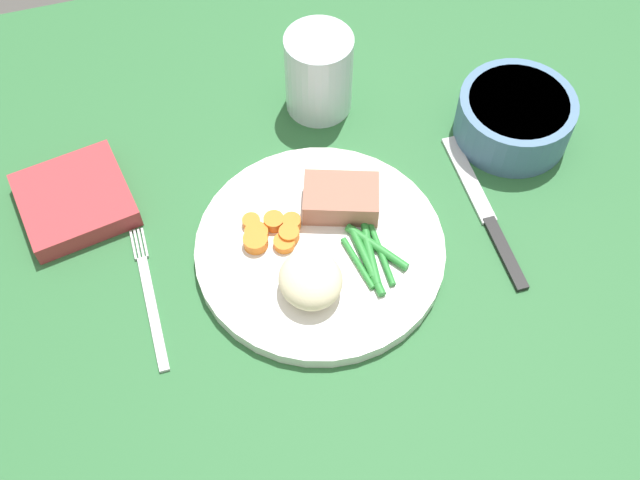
% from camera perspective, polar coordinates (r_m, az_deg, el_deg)
% --- Properties ---
extents(dining_table, '(1.20, 0.90, 0.02)m').
position_cam_1_polar(dining_table, '(0.83, -1.20, -1.01)').
color(dining_table, '#2D6B38').
rests_on(dining_table, ground).
extents(dinner_plate, '(0.26, 0.26, 0.02)m').
position_cam_1_polar(dinner_plate, '(0.81, 0.00, -0.68)').
color(dinner_plate, white).
rests_on(dinner_plate, dining_table).
extents(meat_portion, '(0.09, 0.07, 0.03)m').
position_cam_1_polar(meat_portion, '(0.82, 1.52, 3.01)').
color(meat_portion, '#A86B56').
rests_on(meat_portion, dinner_plate).
extents(mashed_potatoes, '(0.06, 0.07, 0.04)m').
position_cam_1_polar(mashed_potatoes, '(0.77, -0.68, -2.86)').
color(mashed_potatoes, beige).
rests_on(mashed_potatoes, dinner_plate).
extents(carrot_slices, '(0.06, 0.05, 0.01)m').
position_cam_1_polar(carrot_slices, '(0.81, -3.56, 0.56)').
color(carrot_slices, orange).
rests_on(carrot_slices, dinner_plate).
extents(green_beans, '(0.06, 0.11, 0.01)m').
position_cam_1_polar(green_beans, '(0.80, 3.66, -0.95)').
color(green_beans, '#2D8C38').
rests_on(green_beans, dinner_plate).
extents(fork, '(0.01, 0.17, 0.00)m').
position_cam_1_polar(fork, '(0.81, -12.13, -4.05)').
color(fork, silver).
rests_on(fork, dining_table).
extents(knife, '(0.02, 0.20, 0.01)m').
position_cam_1_polar(knife, '(0.86, 11.81, 1.89)').
color(knife, black).
rests_on(knife, dining_table).
extents(water_glass, '(0.08, 0.08, 0.10)m').
position_cam_1_polar(water_glass, '(0.91, -0.09, 11.63)').
color(water_glass, silver).
rests_on(water_glass, dining_table).
extents(salad_bowl, '(0.13, 0.13, 0.06)m').
position_cam_1_polar(salad_bowl, '(0.92, 13.84, 8.68)').
color(salad_bowl, '#4C7299').
rests_on(salad_bowl, dining_table).
extents(napkin, '(0.13, 0.13, 0.02)m').
position_cam_1_polar(napkin, '(0.88, -17.21, 2.76)').
color(napkin, '#B2383D').
rests_on(napkin, dining_table).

